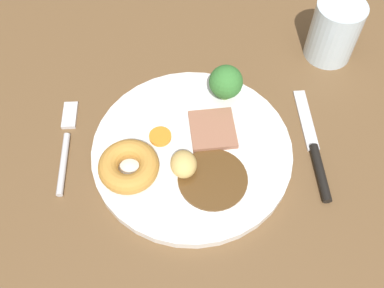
{
  "coord_description": "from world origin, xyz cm",
  "views": [
    {
      "loc": [
        -4.13,
        -34.64,
        56.16
      ],
      "look_at": [
        -2.43,
        -2.63,
        6.0
      ],
      "focal_mm": 41.6,
      "sensor_mm": 36.0,
      "label": 1
    }
  ],
  "objects_px": {
    "yorkshire_pudding": "(129,166)",
    "fork": "(66,143)",
    "broccoli_floret": "(226,82)",
    "knife": "(315,152)",
    "roast_potato_left": "(184,164)",
    "meat_slice_main": "(213,131)",
    "carrot_coin_front": "(160,137)",
    "dinner_plate": "(192,151)",
    "water_glass": "(334,31)"
  },
  "relations": [
    {
      "from": "yorkshire_pudding",
      "to": "fork",
      "type": "height_order",
      "value": "yorkshire_pudding"
    },
    {
      "from": "yorkshire_pudding",
      "to": "broccoli_floret",
      "type": "xyz_separation_m",
      "value": [
        0.14,
        0.12,
        0.02
      ]
    },
    {
      "from": "knife",
      "to": "roast_potato_left",
      "type": "bearing_deg",
      "value": 96.61
    },
    {
      "from": "meat_slice_main",
      "to": "broccoli_floret",
      "type": "relative_size",
      "value": 1.15
    },
    {
      "from": "carrot_coin_front",
      "to": "fork",
      "type": "bearing_deg",
      "value": 177.74
    },
    {
      "from": "fork",
      "to": "knife",
      "type": "distance_m",
      "value": 0.35
    },
    {
      "from": "fork",
      "to": "knife",
      "type": "height_order",
      "value": "knife"
    },
    {
      "from": "dinner_plate",
      "to": "fork",
      "type": "height_order",
      "value": "dinner_plate"
    },
    {
      "from": "yorkshire_pudding",
      "to": "water_glass",
      "type": "distance_m",
      "value": 0.38
    },
    {
      "from": "carrot_coin_front",
      "to": "fork",
      "type": "distance_m",
      "value": 0.13
    },
    {
      "from": "dinner_plate",
      "to": "meat_slice_main",
      "type": "xyz_separation_m",
      "value": [
        0.03,
        0.02,
        0.01
      ]
    },
    {
      "from": "broccoli_floret",
      "to": "water_glass",
      "type": "xyz_separation_m",
      "value": [
        0.17,
        0.09,
        0.0
      ]
    },
    {
      "from": "fork",
      "to": "water_glass",
      "type": "bearing_deg",
      "value": -68.53
    },
    {
      "from": "yorkshire_pudding",
      "to": "broccoli_floret",
      "type": "distance_m",
      "value": 0.18
    },
    {
      "from": "dinner_plate",
      "to": "carrot_coin_front",
      "type": "relative_size",
      "value": 8.91
    },
    {
      "from": "dinner_plate",
      "to": "roast_potato_left",
      "type": "relative_size",
      "value": 7.01
    },
    {
      "from": "carrot_coin_front",
      "to": "water_glass",
      "type": "xyz_separation_m",
      "value": [
        0.27,
        0.16,
        0.03
      ]
    },
    {
      "from": "yorkshire_pudding",
      "to": "knife",
      "type": "relative_size",
      "value": 0.43
    },
    {
      "from": "carrot_coin_front",
      "to": "broccoli_floret",
      "type": "distance_m",
      "value": 0.12
    },
    {
      "from": "roast_potato_left",
      "to": "fork",
      "type": "distance_m",
      "value": 0.17
    },
    {
      "from": "yorkshire_pudding",
      "to": "water_glass",
      "type": "bearing_deg",
      "value": 34.07
    },
    {
      "from": "meat_slice_main",
      "to": "yorkshire_pudding",
      "type": "bearing_deg",
      "value": -153.68
    },
    {
      "from": "fork",
      "to": "broccoli_floret",
      "type": "bearing_deg",
      "value": -74.21
    },
    {
      "from": "knife",
      "to": "meat_slice_main",
      "type": "bearing_deg",
      "value": 75.4
    },
    {
      "from": "yorkshire_pudding",
      "to": "carrot_coin_front",
      "type": "height_order",
      "value": "yorkshire_pudding"
    },
    {
      "from": "knife",
      "to": "carrot_coin_front",
      "type": "bearing_deg",
      "value": 81.44
    },
    {
      "from": "dinner_plate",
      "to": "yorkshire_pudding",
      "type": "relative_size",
      "value": 3.44
    },
    {
      "from": "yorkshire_pudding",
      "to": "fork",
      "type": "xyz_separation_m",
      "value": [
        -0.09,
        0.06,
        -0.02
      ]
    },
    {
      "from": "roast_potato_left",
      "to": "water_glass",
      "type": "bearing_deg",
      "value": 41.44
    },
    {
      "from": "water_glass",
      "to": "broccoli_floret",
      "type": "bearing_deg",
      "value": -152.25
    },
    {
      "from": "fork",
      "to": "dinner_plate",
      "type": "bearing_deg",
      "value": -97.39
    },
    {
      "from": "broccoli_floret",
      "to": "water_glass",
      "type": "bearing_deg",
      "value": 27.75
    },
    {
      "from": "carrot_coin_front",
      "to": "broccoli_floret",
      "type": "bearing_deg",
      "value": 35.31
    },
    {
      "from": "meat_slice_main",
      "to": "fork",
      "type": "distance_m",
      "value": 0.21
    },
    {
      "from": "fork",
      "to": "roast_potato_left",
      "type": "bearing_deg",
      "value": -109.05
    },
    {
      "from": "fork",
      "to": "knife",
      "type": "relative_size",
      "value": 0.82
    },
    {
      "from": "dinner_plate",
      "to": "carrot_coin_front",
      "type": "bearing_deg",
      "value": 156.01
    },
    {
      "from": "roast_potato_left",
      "to": "meat_slice_main",
      "type": "bearing_deg",
      "value": 53.55
    },
    {
      "from": "dinner_plate",
      "to": "knife",
      "type": "distance_m",
      "value": 0.17
    },
    {
      "from": "roast_potato_left",
      "to": "dinner_plate",
      "type": "bearing_deg",
      "value": 69.3
    },
    {
      "from": "fork",
      "to": "water_glass",
      "type": "xyz_separation_m",
      "value": [
        0.4,
        0.15,
        0.04
      ]
    },
    {
      "from": "dinner_plate",
      "to": "yorkshire_pudding",
      "type": "xyz_separation_m",
      "value": [
        -0.08,
        -0.03,
        0.02
      ]
    },
    {
      "from": "knife",
      "to": "yorkshire_pudding",
      "type": "bearing_deg",
      "value": 94.18
    },
    {
      "from": "knife",
      "to": "fork",
      "type": "bearing_deg",
      "value": 83.52
    },
    {
      "from": "meat_slice_main",
      "to": "broccoli_floret",
      "type": "height_order",
      "value": "broccoli_floret"
    },
    {
      "from": "dinner_plate",
      "to": "yorkshire_pudding",
      "type": "height_order",
      "value": "yorkshire_pudding"
    },
    {
      "from": "carrot_coin_front",
      "to": "water_glass",
      "type": "distance_m",
      "value": 0.31
    },
    {
      "from": "meat_slice_main",
      "to": "yorkshire_pudding",
      "type": "distance_m",
      "value": 0.13
    },
    {
      "from": "roast_potato_left",
      "to": "carrot_coin_front",
      "type": "xyz_separation_m",
      "value": [
        -0.03,
        0.05,
        -0.01
      ]
    },
    {
      "from": "roast_potato_left",
      "to": "water_glass",
      "type": "relative_size",
      "value": 0.41
    }
  ]
}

